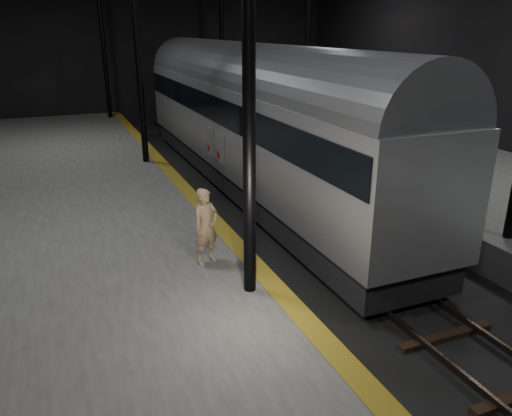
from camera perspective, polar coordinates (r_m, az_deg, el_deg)
ground at (r=16.24m, az=6.56°, el=-3.40°), size 44.00×44.00×0.00m
platform_left at (r=14.26m, az=-20.98°, el=-5.92°), size 9.00×43.80×1.00m
platform_right at (r=20.60m, az=25.26°, el=1.34°), size 9.00×43.80×1.00m
tactile_strip at (r=14.65m, az=-4.51°, el=-1.73°), size 0.50×43.80×0.01m
track at (r=16.21m, az=6.57°, el=-3.18°), size 2.40×43.00×0.24m
train at (r=20.23m, az=-0.80°, el=10.86°), size 3.21×21.50×5.75m
woman at (r=11.92m, az=-5.73°, el=-2.13°), size 0.81×0.68×1.88m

